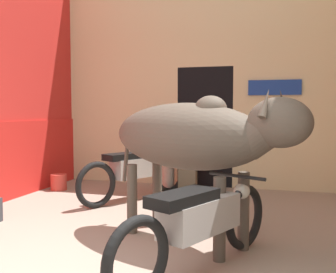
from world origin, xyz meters
TOP-DOWN VIEW (x-y plane):
  - wall_back_with_doorway at (0.05, 4.52)m, footprint 4.75×0.93m
  - cow at (0.62, 1.40)m, footprint 2.21×1.47m
  - motorcycle_near at (0.81, 0.75)m, footprint 0.97×1.86m
  - motorcycle_far at (-0.59, 3.01)m, footprint 1.07×1.79m
  - shopkeeper_seated at (0.04, 3.71)m, footprint 0.40×0.33m
  - plastic_stool at (-0.34, 3.83)m, footprint 0.29×0.29m
  - bucket at (-2.07, 3.33)m, footprint 0.26×0.26m

SIDE VIEW (x-z plane):
  - bucket at x=-2.07m, z-range 0.00..0.26m
  - plastic_stool at x=-0.34m, z-range 0.02..0.47m
  - motorcycle_near at x=0.81m, z-range 0.05..0.78m
  - motorcycle_far at x=-0.59m, z-range 0.05..0.80m
  - shopkeeper_seated at x=0.04m, z-range 0.03..1.19m
  - cow at x=0.62m, z-range 0.30..1.80m
  - wall_back_with_doorway at x=0.05m, z-range -0.29..3.81m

